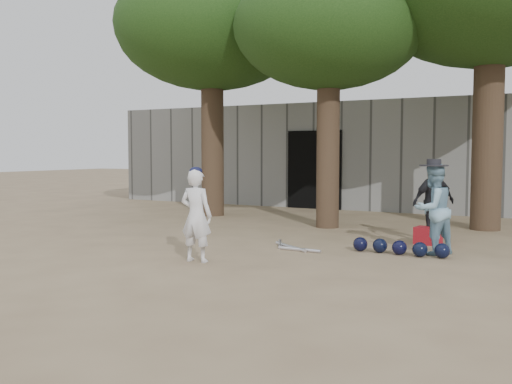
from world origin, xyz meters
The scene contains 9 objects.
ground centered at (0.00, 0.00, 0.00)m, with size 70.00×70.00×0.00m, color #937C5E.
boy_player centered at (0.31, -0.29, 0.67)m, with size 0.49×0.32×1.35m, color white.
spectator_blue centered at (3.21, 1.97, 0.71)m, with size 0.69×0.54×1.42m, color #7DA9C1.
spectator_dark centered at (2.99, 3.15, 0.71)m, with size 0.84×0.35×1.43m, color black.
red_bag centered at (2.96, 2.91, 0.15)m, with size 0.42×0.32×0.30m, color maroon.
back_building centered at (0.00, 10.33, 1.50)m, with size 16.00×5.24×3.00m.
helmet_row centered at (2.78, 1.67, 0.12)m, with size 1.51×0.30×0.23m.
bat_pile centered at (1.02, 1.40, 0.03)m, with size 1.08×0.80×0.06m.
tree_row centered at (0.74, 5.02, 4.69)m, with size 11.40×5.80×6.69m.
Camera 1 is at (4.98, -7.12, 1.60)m, focal length 40.00 mm.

